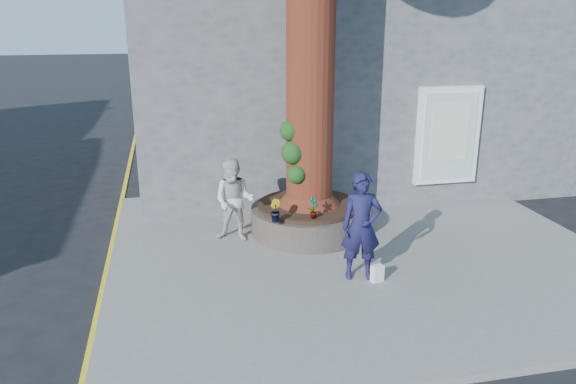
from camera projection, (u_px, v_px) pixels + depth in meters
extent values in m
plane|color=black|center=(291.00, 285.00, 9.33)|extent=(120.00, 120.00, 0.00)
cube|color=slate|center=(358.00, 251.00, 10.54)|extent=(9.00, 8.00, 0.12)
cube|color=yellow|center=(106.00, 276.00, 9.65)|extent=(0.10, 30.00, 0.01)
cube|color=#515357|center=(323.00, 63.00, 15.63)|extent=(10.00, 8.00, 6.00)
cube|color=white|center=(448.00, 136.00, 12.60)|extent=(1.50, 0.12, 2.20)
cube|color=silver|center=(449.00, 136.00, 12.55)|extent=(1.25, 0.04, 1.95)
cube|color=silver|center=(450.00, 132.00, 12.50)|extent=(0.90, 0.02, 1.30)
cube|color=#515357|center=(574.00, 59.00, 17.24)|extent=(6.00, 8.00, 6.00)
cylinder|color=black|center=(309.00, 219.00, 11.24)|extent=(2.30, 2.30, 0.52)
cylinder|color=black|center=(309.00, 205.00, 11.15)|extent=(2.04, 2.04, 0.08)
cylinder|color=#4C1D13|center=(311.00, 5.00, 10.00)|extent=(0.90, 0.90, 7.50)
cone|color=#4C1D13|center=(309.00, 187.00, 11.03)|extent=(1.24, 1.24, 0.70)
sphere|color=#133A14|center=(293.00, 153.00, 10.54)|extent=(0.44, 0.44, 0.44)
sphere|color=#133A14|center=(297.00, 174.00, 10.58)|extent=(0.36, 0.36, 0.36)
sphere|color=#133A14|center=(290.00, 131.00, 10.52)|extent=(0.40, 0.40, 0.40)
imported|color=#16153B|center=(361.00, 226.00, 9.09)|extent=(0.72, 0.53, 1.80)
imported|color=beige|center=(234.00, 200.00, 10.67)|extent=(0.96, 0.86, 1.61)
cube|color=white|center=(377.00, 273.00, 9.17)|extent=(0.23, 0.17, 0.28)
imported|color=gray|center=(313.00, 208.00, 10.25)|extent=(0.26, 0.22, 0.41)
imported|color=gray|center=(275.00, 211.00, 10.11)|extent=(0.27, 0.27, 0.41)
imported|color=gray|center=(304.00, 187.00, 11.72)|extent=(0.23, 0.23, 0.29)
imported|color=gray|center=(329.00, 183.00, 12.02)|extent=(0.32, 0.32, 0.27)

